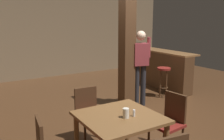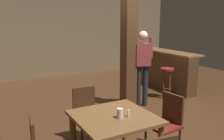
# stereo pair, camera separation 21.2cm
# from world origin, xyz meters

# --- Properties ---
(ground_plane) EXTENTS (10.80, 10.80, 0.00)m
(ground_plane) POSITION_xyz_m (0.00, 0.00, 0.00)
(ground_plane) COLOR #422816
(wall_back) EXTENTS (8.00, 0.10, 2.80)m
(wall_back) POSITION_xyz_m (0.00, 4.50, 1.40)
(wall_back) COLOR #756047
(wall_back) RESTS_ON ground_plane
(pillar) EXTENTS (0.28, 0.28, 2.80)m
(pillar) POSITION_xyz_m (0.04, 0.64, 1.40)
(pillar) COLOR #4C301C
(pillar) RESTS_ON ground_plane
(dining_table) EXTENTS (0.99, 0.99, 0.75)m
(dining_table) POSITION_xyz_m (-1.41, -1.30, 0.64)
(dining_table) COLOR brown
(dining_table) RESTS_ON ground_plane
(chair_north) EXTENTS (0.44, 0.44, 0.89)m
(chair_north) POSITION_xyz_m (-1.43, -0.43, 0.51)
(chair_north) COLOR maroon
(chair_north) RESTS_ON ground_plane
(chair_east) EXTENTS (0.46, 0.46, 0.89)m
(chair_east) POSITION_xyz_m (-0.53, -1.32, 0.51)
(chair_east) COLOR maroon
(chair_east) RESTS_ON ground_plane
(napkin_cup) EXTENTS (0.08, 0.08, 0.13)m
(napkin_cup) POSITION_xyz_m (-1.38, -1.40, 0.82)
(napkin_cup) COLOR silver
(napkin_cup) RESTS_ON dining_table
(salt_shaker) EXTENTS (0.03, 0.03, 0.09)m
(salt_shaker) POSITION_xyz_m (-1.27, -1.42, 0.80)
(salt_shaker) COLOR silver
(salt_shaker) RESTS_ON dining_table
(standing_person) EXTENTS (0.47, 0.28, 1.72)m
(standing_person) POSITION_xyz_m (0.34, 0.53, 1.00)
(standing_person) COLOR maroon
(standing_person) RESTS_ON ground_plane
(bar_counter) EXTENTS (0.56, 2.05, 1.07)m
(bar_counter) POSITION_xyz_m (1.82, 1.43, 0.55)
(bar_counter) COLOR brown
(bar_counter) RESTS_ON ground_plane
(bar_stool_near) EXTENTS (0.34, 0.34, 0.77)m
(bar_stool_near) POSITION_xyz_m (1.24, 0.72, 0.57)
(bar_stool_near) COLOR maroon
(bar_stool_near) RESTS_ON ground_plane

